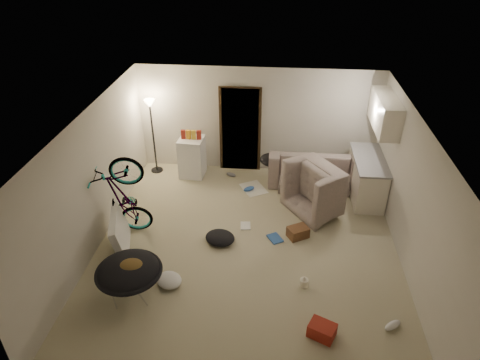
# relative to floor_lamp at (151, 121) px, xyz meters

# --- Properties ---
(floor) EXTENTS (5.50, 6.00, 0.02)m
(floor) POSITION_rel_floor_lamp_xyz_m (2.40, -2.65, -1.32)
(floor) COLOR #B4AC8A
(floor) RESTS_ON ground
(ceiling) EXTENTS (5.50, 6.00, 0.02)m
(ceiling) POSITION_rel_floor_lamp_xyz_m (2.40, -2.65, 1.20)
(ceiling) COLOR white
(ceiling) RESTS_ON wall_back
(wall_back) EXTENTS (5.50, 0.02, 2.50)m
(wall_back) POSITION_rel_floor_lamp_xyz_m (2.40, 0.36, -0.06)
(wall_back) COLOR beige
(wall_back) RESTS_ON floor
(wall_front) EXTENTS (5.50, 0.02, 2.50)m
(wall_front) POSITION_rel_floor_lamp_xyz_m (2.40, -5.66, -0.06)
(wall_front) COLOR beige
(wall_front) RESTS_ON floor
(wall_left) EXTENTS (0.02, 6.00, 2.50)m
(wall_left) POSITION_rel_floor_lamp_xyz_m (-0.36, -2.65, -0.06)
(wall_left) COLOR beige
(wall_left) RESTS_ON floor
(wall_right) EXTENTS (0.02, 6.00, 2.50)m
(wall_right) POSITION_rel_floor_lamp_xyz_m (5.16, -2.65, -0.06)
(wall_right) COLOR beige
(wall_right) RESTS_ON floor
(doorway) EXTENTS (0.85, 0.10, 2.04)m
(doorway) POSITION_rel_floor_lamp_xyz_m (2.00, 0.32, -0.29)
(doorway) COLOR black
(doorway) RESTS_ON floor
(door_trim) EXTENTS (0.97, 0.04, 2.10)m
(door_trim) POSITION_rel_floor_lamp_xyz_m (2.00, 0.29, -0.29)
(door_trim) COLOR black
(door_trim) RESTS_ON floor
(floor_lamp) EXTENTS (0.28, 0.28, 1.81)m
(floor_lamp) POSITION_rel_floor_lamp_xyz_m (0.00, 0.00, 0.00)
(floor_lamp) COLOR black
(floor_lamp) RESTS_ON floor
(kitchen_counter) EXTENTS (0.60, 1.50, 0.88)m
(kitchen_counter) POSITION_rel_floor_lamp_xyz_m (4.83, -0.65, -0.87)
(kitchen_counter) COLOR white
(kitchen_counter) RESTS_ON floor
(counter_top) EXTENTS (0.64, 1.54, 0.04)m
(counter_top) POSITION_rel_floor_lamp_xyz_m (4.83, -0.65, -0.41)
(counter_top) COLOR gray
(counter_top) RESTS_ON kitchen_counter
(kitchen_uppers) EXTENTS (0.38, 1.40, 0.65)m
(kitchen_uppers) POSITION_rel_floor_lamp_xyz_m (4.96, -0.65, 0.64)
(kitchen_uppers) COLOR white
(kitchen_uppers) RESTS_ON wall_right
(sofa) EXTENTS (2.03, 0.80, 0.59)m
(sofa) POSITION_rel_floor_lamp_xyz_m (3.72, -0.20, -1.01)
(sofa) COLOR #3B433B
(sofa) RESTS_ON floor
(armchair) EXTENTS (1.56, 1.59, 0.78)m
(armchair) POSITION_rel_floor_lamp_xyz_m (3.96, -1.15, -0.92)
(armchair) COLOR #3B433B
(armchair) RESTS_ON floor
(bicycle) EXTENTS (1.87, 0.98, 1.04)m
(bicycle) POSITION_rel_floor_lamp_xyz_m (0.10, -2.46, -0.84)
(bicycle) COLOR black
(bicycle) RESTS_ON floor
(book_asset) EXTENTS (0.27, 0.26, 0.02)m
(book_asset) POSITION_rel_floor_lamp_xyz_m (0.53, -4.07, -1.30)
(book_asset) COLOR maroon
(book_asset) RESTS_ON floor
(mini_fridge) EXTENTS (0.59, 0.59, 0.94)m
(mini_fridge) POSITION_rel_floor_lamp_xyz_m (0.91, -0.10, -0.84)
(mini_fridge) COLOR white
(mini_fridge) RESTS_ON floor
(snack_box_0) EXTENTS (0.11, 0.09, 0.30)m
(snack_box_0) POSITION_rel_floor_lamp_xyz_m (0.74, -0.10, -0.31)
(snack_box_0) COLOR maroon
(snack_box_0) RESTS_ON mini_fridge
(snack_box_1) EXTENTS (0.12, 0.09, 0.30)m
(snack_box_1) POSITION_rel_floor_lamp_xyz_m (0.86, -0.10, -0.31)
(snack_box_1) COLOR orange
(snack_box_1) RESTS_ON mini_fridge
(snack_box_2) EXTENTS (0.11, 0.09, 0.30)m
(snack_box_2) POSITION_rel_floor_lamp_xyz_m (0.98, -0.10, -0.31)
(snack_box_2) COLOR gold
(snack_box_2) RESTS_ON mini_fridge
(snack_box_3) EXTENTS (0.11, 0.08, 0.30)m
(snack_box_3) POSITION_rel_floor_lamp_xyz_m (1.10, -0.10, -0.31)
(snack_box_3) COLOR maroon
(snack_box_3) RESTS_ON mini_fridge
(saucer_chair) EXTENTS (1.04, 1.04, 0.74)m
(saucer_chair) POSITION_rel_floor_lamp_xyz_m (0.67, -4.03, -0.87)
(saucer_chair) COLOR silver
(saucer_chair) RESTS_ON floor
(hoodie) EXTENTS (0.55, 0.49, 0.22)m
(hoodie) POSITION_rel_floor_lamp_xyz_m (0.72, -4.06, -0.66)
(hoodie) COLOR brown
(hoodie) RESTS_ON saucer_chair
(sofa_drape) EXTENTS (0.62, 0.54, 0.28)m
(sofa_drape) POSITION_rel_floor_lamp_xyz_m (2.77, -0.20, -0.77)
(sofa_drape) COLOR black
(sofa_drape) RESTS_ON sofa
(tv_box) EXTENTS (0.55, 1.09, 0.71)m
(tv_box) POSITION_rel_floor_lamp_xyz_m (0.10, -2.86, -0.96)
(tv_box) COLOR silver
(tv_box) RESTS_ON floor
(drink_case_a) EXTENTS (0.46, 0.42, 0.21)m
(drink_case_a) POSITION_rel_floor_lamp_xyz_m (3.35, -2.24, -1.20)
(drink_case_a) COLOR brown
(drink_case_a) RESTS_ON floor
(drink_case_b) EXTENTS (0.45, 0.41, 0.22)m
(drink_case_b) POSITION_rel_floor_lamp_xyz_m (3.64, -4.52, -1.20)
(drink_case_b) COLOR maroon
(drink_case_b) RESTS_ON floor
(juicer) EXTENTS (0.14, 0.14, 0.20)m
(juicer) POSITION_rel_floor_lamp_xyz_m (3.42, -3.54, -1.22)
(juicer) COLOR silver
(juicer) RESTS_ON floor
(newspaper) EXTENTS (0.70, 0.76, 0.01)m
(newspaper) POSITION_rel_floor_lamp_xyz_m (2.39, -0.60, -1.30)
(newspaper) COLOR silver
(newspaper) RESTS_ON floor
(book_blue) EXTENTS (0.34, 0.37, 0.03)m
(book_blue) POSITION_rel_floor_lamp_xyz_m (2.92, -2.36, -1.29)
(book_blue) COLOR #2D58A4
(book_blue) RESTS_ON floor
(book_white) EXTENTS (0.22, 0.27, 0.02)m
(book_white) POSITION_rel_floor_lamp_xyz_m (2.32, -2.02, -1.30)
(book_white) COLOR silver
(book_white) RESTS_ON floor
(shoe_0) EXTENTS (0.29, 0.25, 0.10)m
(shoe_0) POSITION_rel_floor_lamp_xyz_m (2.29, -0.70, -1.26)
(shoe_0) COLOR #2D58A4
(shoe_0) RESTS_ON floor
(shoe_1) EXTENTS (0.26, 0.19, 0.09)m
(shoe_1) POSITION_rel_floor_lamp_xyz_m (1.82, -0.10, -1.26)
(shoe_1) COLOR slate
(shoe_1) RESTS_ON floor
(shoe_4) EXTENTS (0.31, 0.27, 0.11)m
(shoe_4) POSITION_rel_floor_lamp_xyz_m (4.70, -4.28, -1.25)
(shoe_4) COLOR white
(shoe_4) RESTS_ON floor
(clothes_lump_a) EXTENTS (0.70, 0.65, 0.18)m
(clothes_lump_a) POSITION_rel_floor_lamp_xyz_m (1.88, -2.53, -1.22)
(clothes_lump_a) COLOR black
(clothes_lump_a) RESTS_ON floor
(clothes_lump_b) EXTENTS (0.52, 0.45, 0.16)m
(clothes_lump_b) POSITION_rel_floor_lamp_xyz_m (3.15, -0.10, -1.23)
(clothes_lump_b) COLOR black
(clothes_lump_b) RESTS_ON floor
(clothes_lump_c) EXTENTS (0.59, 0.58, 0.14)m
(clothes_lump_c) POSITION_rel_floor_lamp_xyz_m (1.19, -3.69, -1.24)
(clothes_lump_c) COLOR silver
(clothes_lump_c) RESTS_ON floor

